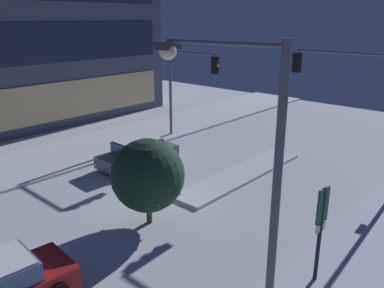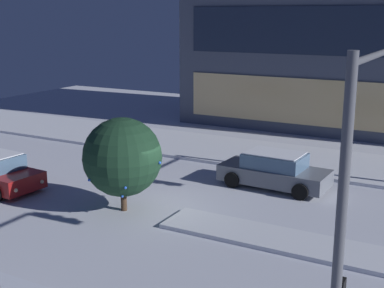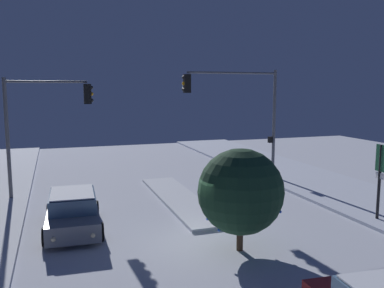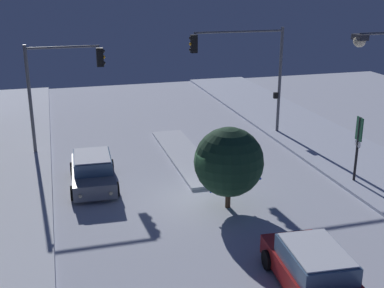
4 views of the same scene
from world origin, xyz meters
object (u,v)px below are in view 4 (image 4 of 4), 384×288
parking_info_sign (358,142)px  decorated_tree_median (229,162)px  traffic_light_corner_near_right (247,62)px  traffic_light_corner_far_right (60,78)px  car_near (314,272)px  car_far (93,171)px

parking_info_sign → decorated_tree_median: (-0.87, 6.60, -0.01)m
traffic_light_corner_near_right → traffic_light_corner_far_right: bearing=0.1°
traffic_light_corner_far_right → car_near: bearing=-66.5°
car_far → parking_info_sign: 12.28m
car_near → decorated_tree_median: (6.33, 0.51, 1.32)m
parking_info_sign → decorated_tree_median: size_ratio=0.92×
parking_info_sign → decorated_tree_median: bearing=14.1°
car_near → traffic_light_corner_near_right: traffic_light_corner_near_right is taller
car_near → decorated_tree_median: 6.48m
parking_info_sign → car_far: bearing=-7.9°
traffic_light_corner_near_right → decorated_tree_median: (-9.21, 4.37, -2.47)m
car_near → parking_info_sign: bearing=-35.9°
car_near → car_far: same height
car_near → traffic_light_corner_near_right: bearing=-9.5°
traffic_light_corner_far_right → parking_info_sign: (-8.32, -12.86, -2.10)m
car_far → decorated_tree_median: (-3.92, -5.22, 1.32)m
decorated_tree_median → traffic_light_corner_far_right: bearing=34.2°
traffic_light_corner_near_right → decorated_tree_median: bearing=64.6°
traffic_light_corner_near_right → decorated_tree_median: 10.49m
car_far → parking_info_sign: size_ratio=1.46×
decorated_tree_median → traffic_light_corner_near_right: bearing=-25.4°
traffic_light_corner_near_right → parking_info_sign: bearing=105.0°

